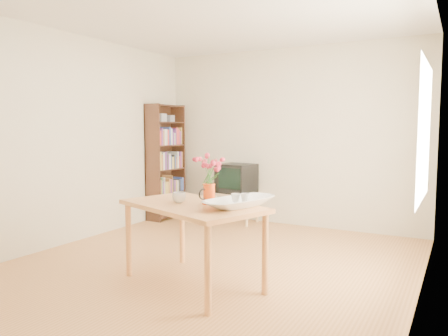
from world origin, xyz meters
The scene contains 11 objects.
room centered at (0.03, 0.00, 1.30)m, with size 4.50×4.50×4.50m.
table centered at (0.15, -0.57, 0.66)m, with size 1.50×1.16×0.75m.
tv_stand centered at (-0.70, 1.97, 0.39)m, with size 0.60×0.45×0.46m.
bookshelf centered at (-1.85, 1.75, 0.84)m, with size 0.28×0.70×1.80m.
pitcher centered at (0.29, -0.50, 0.84)m, with size 0.13×0.20×0.19m.
flowers centered at (0.29, -0.50, 1.08)m, with size 0.21×0.21×0.30m, color #C72E4B, non-canonical shape.
mug centered at (0.01, -0.57, 0.80)m, with size 0.12×0.12×0.10m, color white.
bowl centered at (0.59, -0.50, 0.98)m, with size 0.49×0.49×0.46m, color white.
teacup_a centered at (0.55, -0.50, 0.93)m, with size 0.07×0.07×0.06m, color white.
teacup_b centered at (0.64, -0.48, 0.94)m, with size 0.07×0.07×0.07m, color white.
television centered at (-0.70, 1.98, 0.68)m, with size 0.56×0.53×0.44m.
Camera 1 is at (2.28, -3.85, 1.44)m, focal length 35.00 mm.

